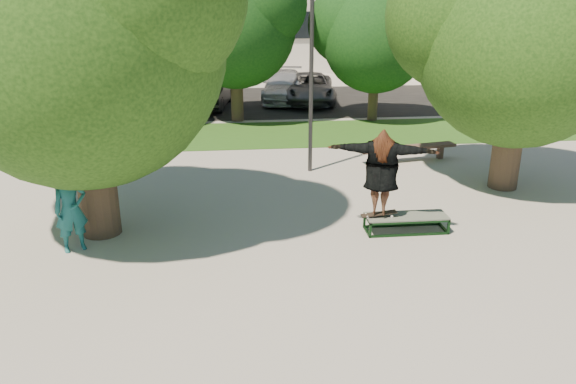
{
  "coord_description": "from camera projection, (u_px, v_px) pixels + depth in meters",
  "views": [
    {
      "loc": [
        -1.3,
        -10.73,
        5.08
      ],
      "look_at": [
        -0.11,
        0.6,
        0.95
      ],
      "focal_mm": 35.0,
      "sensor_mm": 36.0,
      "label": 1
    }
  ],
  "objects": [
    {
      "name": "ground",
      "position": [
        296.0,
        244.0,
        11.89
      ],
      "size": [
        120.0,
        120.0,
        0.0
      ],
      "primitive_type": "plane",
      "color": "gray",
      "rests_on": "ground"
    },
    {
      "name": "tree_left",
      "position": [
        74.0,
        25.0,
        10.99
      ],
      "size": [
        6.96,
        5.95,
        7.12
      ],
      "color": "#38281E",
      "rests_on": "ground"
    },
    {
      "name": "bystander",
      "position": [
        71.0,
        209.0,
        11.31
      ],
      "size": [
        0.78,
        0.68,
        1.79
      ],
      "primitive_type": "imported",
      "rotation": [
        0.0,
        0.0,
        0.48
      ],
      "color": "#185B5E",
      "rests_on": "ground"
    },
    {
      "name": "grass_strip",
      "position": [
        293.0,
        134.0,
        20.87
      ],
      "size": [
        30.0,
        4.0,
        0.02
      ],
      "primitive_type": "cube",
      "color": "#254F16",
      "rests_on": "ground"
    },
    {
      "name": "asphalt_strip",
      "position": [
        257.0,
        102.0,
        26.85
      ],
      "size": [
        40.0,
        8.0,
        0.01
      ],
      "primitive_type": "cube",
      "color": "black",
      "rests_on": "ground"
    },
    {
      "name": "bg_tree_left",
      "position": [
        81.0,
        29.0,
        20.33
      ],
      "size": [
        5.28,
        4.51,
        5.77
      ],
      "color": "#38281E",
      "rests_on": "ground"
    },
    {
      "name": "car_dark",
      "position": [
        211.0,
        92.0,
        25.38
      ],
      "size": [
        2.13,
        4.4,
        1.39
      ],
      "primitive_type": "imported",
      "rotation": [
        0.0,
        0.0,
        -0.16
      ],
      "color": "black",
      "rests_on": "asphalt_strip"
    },
    {
      "name": "tree_right",
      "position": [
        518.0,
        31.0,
        13.96
      ],
      "size": [
        6.24,
        5.33,
        6.51
      ],
      "color": "#38281E",
      "rests_on": "ground"
    },
    {
      "name": "bg_tree_mid",
      "position": [
        233.0,
        18.0,
        21.71
      ],
      "size": [
        5.76,
        4.92,
        6.24
      ],
      "color": "#38281E",
      "rests_on": "ground"
    },
    {
      "name": "car_silver_b",
      "position": [
        284.0,
        86.0,
        26.91
      ],
      "size": [
        2.6,
        5.03,
        1.39
      ],
      "primitive_type": "imported",
      "rotation": [
        0.0,
        0.0,
        -0.14
      ],
      "color": "silver",
      "rests_on": "asphalt_strip"
    },
    {
      "name": "skater_rig",
      "position": [
        381.0,
        172.0,
        11.97
      ],
      "size": [
        2.41,
        1.32,
        1.97
      ],
      "rotation": [
        0.0,
        0.0,
        2.83
      ],
      "color": "white",
      "rests_on": "grind_box"
    },
    {
      "name": "car_grey",
      "position": [
        310.0,
        88.0,
        26.54
      ],
      "size": [
        2.8,
        5.08,
        1.35
      ],
      "primitive_type": "imported",
      "rotation": [
        0.0,
        0.0,
        -0.12
      ],
      "color": "#555459",
      "rests_on": "asphalt_strip"
    },
    {
      "name": "side_building",
      "position": [
        557.0,
        9.0,
        32.86
      ],
      "size": [
        15.0,
        10.0,
        8.0
      ],
      "primitive_type": "cube",
      "color": "white",
      "rests_on": "ground"
    },
    {
      "name": "bg_tree_right",
      "position": [
        374.0,
        32.0,
        21.95
      ],
      "size": [
        5.04,
        4.31,
        5.43
      ],
      "color": "#38281E",
      "rests_on": "ground"
    },
    {
      "name": "bench",
      "position": [
        408.0,
        149.0,
        17.43
      ],
      "size": [
        3.2,
        1.01,
        0.49
      ],
      "rotation": [
        0.0,
        0.0,
        0.19
      ],
      "color": "#4D392E",
      "rests_on": "ground"
    },
    {
      "name": "car_silver_a",
      "position": [
        175.0,
        98.0,
        23.91
      ],
      "size": [
        1.81,
        4.3,
        1.45
      ],
      "primitive_type": "imported",
      "rotation": [
        0.0,
        0.0,
        0.02
      ],
      "color": "#9F9EA3",
      "rests_on": "asphalt_strip"
    },
    {
      "name": "lamppost",
      "position": [
        311.0,
        63.0,
        15.59
      ],
      "size": [
        0.25,
        0.15,
        6.11
      ],
      "color": "#2D2D30",
      "rests_on": "ground"
    },
    {
      "name": "grind_box",
      "position": [
        406.0,
        223.0,
        12.44
      ],
      "size": [
        1.8,
        0.6,
        0.38
      ],
      "color": "black",
      "rests_on": "ground"
    }
  ]
}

